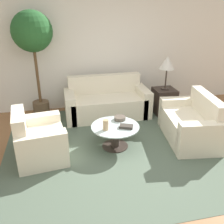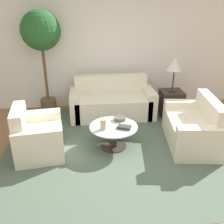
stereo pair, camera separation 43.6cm
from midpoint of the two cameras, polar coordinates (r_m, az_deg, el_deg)
ground_plane at (r=3.83m, az=7.10°, el=-13.55°), size 14.00×14.00×0.00m
wall_back at (r=5.83m, az=1.64°, el=13.80°), size 10.00×0.06×2.60m
rug at (r=4.39m, az=3.22°, el=-7.91°), size 3.72×3.55×0.01m
sofa_main at (r=5.48m, az=2.28°, el=2.12°), size 1.80×0.80×0.86m
armchair at (r=4.21m, az=-14.15°, el=-5.73°), size 0.84×0.99×0.82m
loveseat at (r=4.67m, az=20.93°, el=-3.60°), size 0.93×1.41×0.84m
coffee_table at (r=4.27m, az=3.30°, el=-4.98°), size 0.82×0.82×0.40m
side_table at (r=5.68m, az=15.48°, el=1.95°), size 0.46×0.46×0.56m
table_lamp at (r=5.44m, az=16.45°, el=10.27°), size 0.33×0.33×0.72m
potted_plant at (r=5.40m, az=-13.58°, el=16.37°), size 0.80×0.80×2.19m
vase at (r=4.05m, az=1.04°, el=-2.95°), size 0.09×0.09×0.18m
bowl at (r=4.40m, az=4.68°, el=-1.56°), size 0.20×0.20×0.06m
book_stack at (r=4.13m, az=5.85°, el=-3.55°), size 0.25×0.21×0.05m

